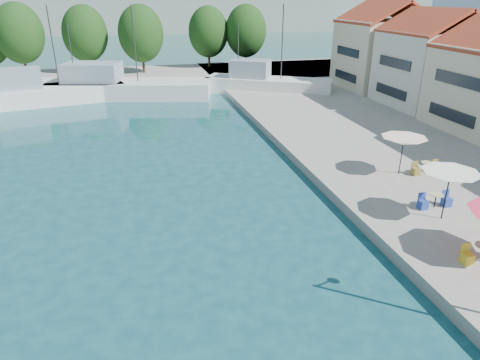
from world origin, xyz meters
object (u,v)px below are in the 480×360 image
object	(u,v)px
trawler_02	(40,94)
trawler_03	(116,88)
trawler_04	(265,84)
umbrella_white	(450,177)
umbrella_cream	(404,141)

from	to	relation	value
trawler_02	trawler_03	xyz separation A→B (m)	(7.78, 1.61, -0.00)
trawler_02	trawler_04	distance (m)	24.74
trawler_02	umbrella_white	xyz separation A→B (m)	(23.83, -33.28, 1.77)
umbrella_cream	trawler_02	bearing A→B (deg)	132.17
umbrella_white	umbrella_cream	size ratio (longest dim) A/B	1.00
trawler_04	trawler_02	bearing A→B (deg)	-152.07
trawler_04	umbrella_white	xyz separation A→B (m)	(-0.90, -32.69, 1.77)
trawler_03	trawler_02	bearing A→B (deg)	-154.79
trawler_04	umbrella_white	bearing A→B (deg)	-62.29
umbrella_white	umbrella_cream	world-z (taller)	umbrella_white
trawler_03	trawler_04	bearing A→B (deg)	6.14
trawler_04	umbrella_white	world-z (taller)	trawler_04
trawler_03	trawler_04	size ratio (longest dim) A/B	1.42
trawler_02	trawler_03	bearing A→B (deg)	-0.30
umbrella_cream	trawler_04	bearing A→B (deg)	90.71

